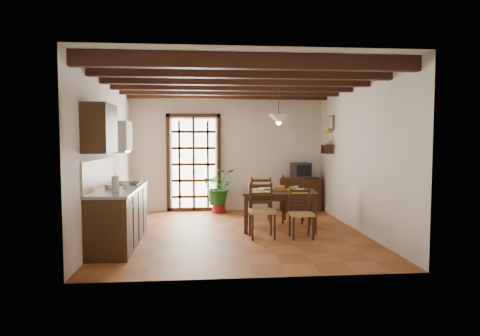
{
  "coord_description": "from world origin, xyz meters",
  "views": [
    {
      "loc": [
        -0.64,
        -7.59,
        1.71
      ],
      "look_at": [
        0.1,
        0.4,
        1.15
      ],
      "focal_mm": 32.0,
      "sensor_mm": 36.0,
      "label": 1
    }
  ],
  "objects": [
    {
      "name": "chair_far_left",
      "position": [
        0.57,
        0.95,
        0.29
      ],
      "size": [
        0.46,
        0.44,
        0.93
      ],
      "rotation": [
        0.0,
        0.0,
        3.07
      ],
      "color": "#AB8549",
      "rests_on": "ground_plane"
    },
    {
      "name": "upper_cabinet",
      "position": [
        -2.08,
        -1.3,
        1.85
      ],
      "size": [
        0.35,
        0.8,
        0.7
      ],
      "primitive_type": "cube",
      "color": "black",
      "rests_on": "room_shell"
    },
    {
      "name": "counter_items",
      "position": [
        -1.95,
        -0.51,
        0.96
      ],
      "size": [
        0.5,
        1.43,
        0.25
      ],
      "color": "black",
      "rests_on": "kitchen_counter"
    },
    {
      "name": "dining_table",
      "position": [
        0.82,
        0.23,
        0.64
      ],
      "size": [
        1.44,
        1.02,
        0.73
      ],
      "rotation": [
        0.0,
        0.0,
        -0.12
      ],
      "color": "#341D11",
      "rests_on": "ground_plane"
    },
    {
      "name": "plant_pot",
      "position": [
        -0.23,
        2.18,
        0.11
      ],
      "size": [
        0.35,
        0.35,
        0.21
      ],
      "primitive_type": "cone",
      "color": "maroon",
      "rests_on": "ground_plane"
    },
    {
      "name": "room_shell",
      "position": [
        0.0,
        0.0,
        1.82
      ],
      "size": [
        4.52,
        5.02,
        2.81
      ],
      "color": "silver",
      "rests_on": "ground_plane"
    },
    {
      "name": "framed_picture",
      "position": [
        2.22,
        1.6,
        2.05
      ],
      "size": [
        0.03,
        0.32,
        0.32
      ],
      "color": "brown",
      "rests_on": "room_shell"
    },
    {
      "name": "pendant_lamp",
      "position": [
        0.82,
        0.33,
        2.08
      ],
      "size": [
        0.36,
        0.36,
        0.84
      ],
      "color": "black",
      "rests_on": "room_shell"
    },
    {
      "name": "ground_plane",
      "position": [
        0.0,
        0.0,
        0.0
      ],
      "size": [
        5.0,
        5.0,
        0.0
      ],
      "primitive_type": "plane",
      "color": "brown"
    },
    {
      "name": "crt_tv",
      "position": [
        1.7,
        2.22,
        0.96
      ],
      "size": [
        0.45,
        0.43,
        0.35
      ],
      "rotation": [
        0.0,
        0.0,
        0.13
      ],
      "color": "black",
      "rests_on": "sideboard"
    },
    {
      "name": "ceiling_beams",
      "position": [
        0.0,
        0.0,
        2.69
      ],
      "size": [
        4.5,
        4.34,
        0.2
      ],
      "color": "black",
      "rests_on": "room_shell"
    },
    {
      "name": "range_hood",
      "position": [
        -2.05,
        -0.05,
        1.73
      ],
      "size": [
        0.38,
        0.6,
        0.54
      ],
      "color": "white",
      "rests_on": "room_shell"
    },
    {
      "name": "sideboard",
      "position": [
        1.7,
        2.23,
        0.39
      ],
      "size": [
        0.92,
        0.43,
        0.77
      ],
      "primitive_type": "cube",
      "rotation": [
        0.0,
        0.0,
        0.03
      ],
      "color": "black",
      "rests_on": "ground_plane"
    },
    {
      "name": "wall_shelf",
      "position": [
        2.14,
        1.6,
        1.51
      ],
      "size": [
        0.2,
        0.42,
        0.2
      ],
      "color": "black",
      "rests_on": "room_shell"
    },
    {
      "name": "table_bowl",
      "position": [
        0.59,
        0.31,
        0.76
      ],
      "size": [
        0.23,
        0.23,
        0.05
      ],
      "primitive_type": "imported",
      "rotation": [
        0.0,
        0.0,
        -0.06
      ],
      "color": "white",
      "rests_on": "dining_table"
    },
    {
      "name": "chair_near_left",
      "position": [
        0.4,
        -0.41,
        0.3
      ],
      "size": [
        0.44,
        0.42,
        0.94
      ],
      "rotation": [
        0.0,
        0.0,
        -0.0
      ],
      "color": "#AB8549",
      "rests_on": "ground_plane"
    },
    {
      "name": "table_setting",
      "position": [
        0.82,
        0.23,
        0.73
      ],
      "size": [
        0.98,
        0.65,
        0.09
      ],
      "rotation": [
        0.0,
        0.0,
        -0.12
      ],
      "color": "gold",
      "rests_on": "dining_table"
    },
    {
      "name": "shelf_flowers",
      "position": [
        2.14,
        1.6,
        1.86
      ],
      "size": [
        0.14,
        0.14,
        0.36
      ],
      "color": "gold",
      "rests_on": "shelf_vase"
    },
    {
      "name": "chair_far_right",
      "position": [
        1.23,
        0.87,
        0.3
      ],
      "size": [
        0.56,
        0.54,
        0.97
      ],
      "rotation": [
        0.0,
        0.0,
        2.83
      ],
      "color": "#AB8549",
      "rests_on": "ground_plane"
    },
    {
      "name": "potted_plant",
      "position": [
        -0.23,
        2.18,
        0.57
      ],
      "size": [
        2.19,
        1.95,
        2.18
      ],
      "primitive_type": "imported",
      "rotation": [
        0.0,
        0.0,
        0.15
      ],
      "color": "#144C19",
      "rests_on": "ground_plane"
    },
    {
      "name": "chair_near_right",
      "position": [
        1.07,
        -0.49,
        0.27
      ],
      "size": [
        0.4,
        0.38,
        0.85
      ],
      "rotation": [
        0.0,
        0.0,
        -0.01
      ],
      "color": "#AB8549",
      "rests_on": "ground_plane"
    },
    {
      "name": "kitchen_counter",
      "position": [
        -1.96,
        -0.6,
        0.47
      ],
      "size": [
        0.64,
        2.25,
        1.38
      ],
      "color": "black",
      "rests_on": "ground_plane"
    },
    {
      "name": "fuse_box",
      "position": [
        1.5,
        2.48,
        1.75
      ],
      "size": [
        0.25,
        0.03,
        0.32
      ],
      "primitive_type": "cube",
      "color": "white",
      "rests_on": "room_shell"
    },
    {
      "name": "french_door",
      "position": [
        -0.8,
        2.45,
        1.18
      ],
      "size": [
        1.26,
        0.11,
        2.32
      ],
      "color": "white",
      "rests_on": "ground_plane"
    },
    {
      "name": "shelf_vase",
      "position": [
        2.14,
        1.6,
        1.65
      ],
      "size": [
        0.15,
        0.15,
        0.15
      ],
      "primitive_type": "imported",
      "color": "#B2BFB2",
      "rests_on": "wall_shelf"
    }
  ]
}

